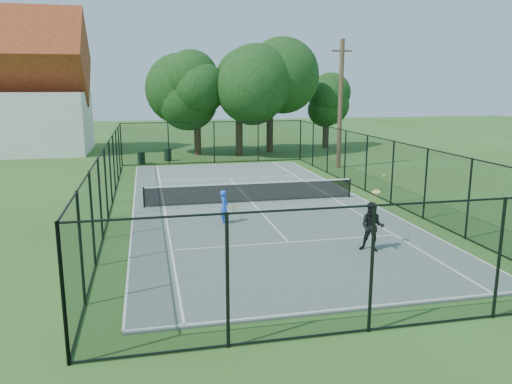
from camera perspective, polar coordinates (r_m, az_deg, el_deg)
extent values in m
plane|color=#334E1A|center=(23.83, -0.53, -1.30)|extent=(120.00, 120.00, 0.00)
cube|color=slate|center=(23.82, -0.53, -1.23)|extent=(11.00, 24.00, 0.06)
cylinder|color=black|center=(23.23, -12.69, -0.60)|extent=(0.08, 0.08, 0.95)
cylinder|color=black|center=(25.20, 10.66, 0.47)|extent=(0.08, 0.08, 0.95)
cube|color=black|center=(23.71, -0.53, -0.04)|extent=(10.00, 0.03, 0.88)
cube|color=white|center=(23.62, -0.54, 1.01)|extent=(10.00, 0.05, 0.06)
cylinder|color=#332114|center=(40.79, -6.70, 6.65)|extent=(0.56, 0.56, 3.42)
sphere|color=black|center=(40.62, -6.82, 11.22)|extent=(6.17, 6.17, 6.17)
cylinder|color=#332114|center=(39.87, -1.94, 6.65)|extent=(0.56, 0.56, 3.49)
sphere|color=black|center=(39.70, -1.97, 11.40)|extent=(6.25, 6.25, 6.25)
cylinder|color=#332114|center=(42.41, 1.59, 7.24)|extent=(0.56, 0.56, 3.88)
sphere|color=black|center=(42.26, 1.62, 11.95)|extent=(6.16, 6.16, 6.16)
cylinder|color=#332114|center=(45.61, 7.97, 6.69)|extent=(0.56, 0.56, 2.64)
sphere|color=black|center=(45.45, 8.06, 9.80)|extent=(4.61, 4.61, 4.61)
cylinder|color=black|center=(36.77, -12.98, 3.79)|extent=(0.54, 0.54, 0.82)
cylinder|color=black|center=(36.71, -13.01, 4.46)|extent=(0.58, 0.58, 0.05)
cylinder|color=black|center=(37.82, -10.05, 4.17)|extent=(0.54, 0.54, 0.87)
cylinder|color=black|center=(37.76, -10.07, 4.85)|extent=(0.58, 0.58, 0.05)
cylinder|color=#4C3823|center=(34.18, 9.62, 9.78)|extent=(0.30, 0.30, 8.49)
cube|color=#4C3823|center=(34.23, 9.83, 15.61)|extent=(1.40, 0.10, 0.10)
imported|color=blue|center=(20.10, -3.66, -1.70)|extent=(0.42, 0.55, 1.35)
torus|color=gold|center=(20.34, -2.47, -1.88)|extent=(0.27, 0.18, 0.29)
cylinder|color=silver|center=(20.34, -2.47, -1.88)|extent=(0.23, 0.15, 0.25)
imported|color=black|center=(17.12, 13.13, -3.89)|extent=(1.02, 0.97, 1.67)
torus|color=gold|center=(17.27, 13.56, 0.03)|extent=(0.30, 0.28, 0.14)
cylinder|color=silver|center=(17.27, 13.56, 0.03)|extent=(0.26, 0.24, 0.11)
sphere|color=#CCE526|center=(17.40, 14.42, 1.85)|extent=(0.07, 0.07, 0.07)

